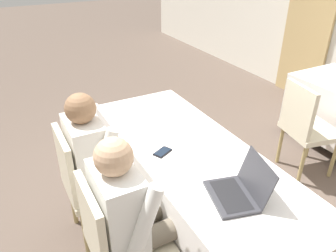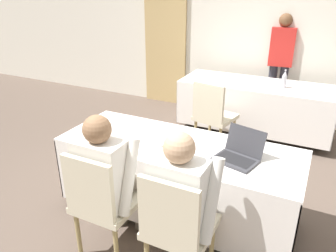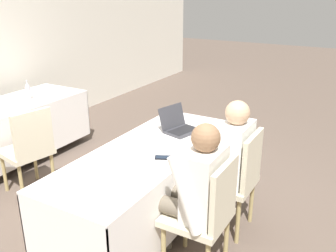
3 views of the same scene
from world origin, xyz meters
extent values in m
plane|color=brown|center=(0.00, 0.00, 0.00)|extent=(24.00, 24.00, 0.00)
cube|color=silver|center=(0.00, 2.85, 1.35)|extent=(12.00, 0.06, 2.70)
cube|color=tan|center=(-1.53, 2.79, 1.33)|extent=(0.76, 0.04, 2.65)
cube|color=white|center=(0.00, 0.00, 0.72)|extent=(2.06, 0.77, 0.02)
cube|color=white|center=(0.00, -0.38, 0.41)|extent=(2.06, 0.01, 0.60)
cube|color=white|center=(0.00, 0.38, 0.41)|extent=(2.06, 0.01, 0.60)
cube|color=white|center=(-1.02, 0.00, 0.41)|extent=(0.01, 0.77, 0.60)
cube|color=white|center=(1.02, 0.00, 0.41)|extent=(0.01, 0.77, 0.60)
cylinder|color=#333333|center=(0.00, 0.00, 0.06)|extent=(0.06, 0.06, 0.11)
cube|color=white|center=(0.20, 2.14, 0.72)|extent=(2.06, 0.77, 0.02)
cube|color=white|center=(0.20, 1.76, 0.41)|extent=(2.06, 0.01, 0.60)
cube|color=white|center=(0.20, 2.52, 0.41)|extent=(2.06, 0.01, 0.60)
cube|color=white|center=(-0.82, 2.14, 0.41)|extent=(0.01, 0.77, 0.60)
cube|color=white|center=(1.22, 2.14, 0.41)|extent=(0.01, 0.77, 0.60)
cylinder|color=#333333|center=(0.20, 2.14, 0.06)|extent=(0.06, 0.06, 0.11)
cube|color=#333338|center=(0.51, -0.07, 0.74)|extent=(0.36, 0.30, 0.02)
cube|color=black|center=(0.51, -0.07, 0.75)|extent=(0.31, 0.22, 0.00)
cube|color=#333338|center=(0.54, 0.07, 0.85)|extent=(0.32, 0.15, 0.21)
cube|color=black|center=(0.54, 0.07, 0.85)|extent=(0.29, 0.13, 0.18)
cube|color=black|center=(-0.08, -0.20, 0.73)|extent=(0.12, 0.15, 0.01)
cube|color=#192333|center=(-0.08, -0.20, 0.74)|extent=(0.11, 0.13, 0.00)
cube|color=white|center=(-0.70, 0.07, 0.73)|extent=(0.27, 0.34, 0.00)
cube|color=white|center=(-0.29, -0.20, 0.73)|extent=(0.30, 0.35, 0.00)
cube|color=white|center=(-0.31, 0.19, 0.73)|extent=(0.26, 0.33, 0.00)
cylinder|color=#B7B7C1|center=(0.55, 2.08, 0.81)|extent=(0.06, 0.06, 0.16)
cone|color=#B7B7C1|center=(0.55, 2.08, 0.92)|extent=(0.05, 0.05, 0.06)
cylinder|color=silver|center=(0.55, 2.08, 0.96)|extent=(0.02, 0.02, 0.01)
cylinder|color=tan|center=(-0.13, -0.44, 0.21)|extent=(0.04, 0.04, 0.42)
cylinder|color=tan|center=(-0.48, -0.44, 0.21)|extent=(0.04, 0.04, 0.42)
cylinder|color=tan|center=(-0.13, -0.79, 0.21)|extent=(0.04, 0.04, 0.42)
cylinder|color=tan|center=(-0.48, -0.79, 0.21)|extent=(0.04, 0.04, 0.42)
cube|color=beige|center=(-0.30, -0.61, 0.44)|extent=(0.44, 0.44, 0.05)
cube|color=beige|center=(-0.30, -0.81, 0.69)|extent=(0.40, 0.04, 0.45)
cylinder|color=tan|center=(0.48, -0.44, 0.21)|extent=(0.04, 0.04, 0.42)
cylinder|color=tan|center=(0.13, -0.44, 0.21)|extent=(0.04, 0.04, 0.42)
cube|color=beige|center=(0.30, -0.61, 0.44)|extent=(0.44, 0.44, 0.05)
cube|color=beige|center=(0.30, -0.81, 0.69)|extent=(0.40, 0.04, 0.45)
cylinder|color=tan|center=(0.08, 1.54, 0.21)|extent=(0.04, 0.04, 0.42)
cylinder|color=tan|center=(-0.26, 1.61, 0.21)|extent=(0.04, 0.04, 0.42)
cylinder|color=tan|center=(0.01, 1.20, 0.21)|extent=(0.04, 0.04, 0.42)
cylinder|color=tan|center=(-0.33, 1.27, 0.21)|extent=(0.04, 0.04, 0.42)
cube|color=beige|center=(-0.13, 1.40, 0.44)|extent=(0.52, 0.52, 0.05)
cube|color=beige|center=(-0.17, 1.21, 0.69)|extent=(0.40, 0.12, 0.45)
cylinder|color=#665B4C|center=(-0.21, -0.48, 0.53)|extent=(0.13, 0.42, 0.13)
cylinder|color=#665B4C|center=(-0.39, -0.48, 0.53)|extent=(0.13, 0.42, 0.13)
cylinder|color=#665B4C|center=(-0.21, -0.30, 0.23)|extent=(0.10, 0.10, 0.47)
cylinder|color=#665B4C|center=(-0.39, -0.30, 0.23)|extent=(0.10, 0.10, 0.47)
cube|color=silver|center=(-0.30, -0.66, 0.73)|extent=(0.36, 0.22, 0.52)
cylinder|color=silver|center=(-0.09, -0.62, 0.74)|extent=(0.08, 0.26, 0.54)
cylinder|color=silver|center=(-0.51, -0.62, 0.74)|extent=(0.08, 0.26, 0.54)
sphere|color=#8C6647|center=(-0.30, -0.66, 1.08)|extent=(0.20, 0.20, 0.20)
cylinder|color=#665B4C|center=(0.39, -0.48, 0.53)|extent=(0.13, 0.42, 0.13)
cylinder|color=#665B4C|center=(0.21, -0.48, 0.53)|extent=(0.13, 0.42, 0.13)
cylinder|color=#665B4C|center=(0.39, -0.30, 0.23)|extent=(0.10, 0.10, 0.47)
cylinder|color=#665B4C|center=(0.21, -0.30, 0.23)|extent=(0.10, 0.10, 0.47)
cube|color=white|center=(0.30, -0.66, 0.73)|extent=(0.36, 0.22, 0.52)
cylinder|color=white|center=(0.51, -0.62, 0.74)|extent=(0.08, 0.26, 0.54)
cylinder|color=white|center=(0.09, -0.62, 0.74)|extent=(0.08, 0.26, 0.54)
sphere|color=tan|center=(0.30, -0.66, 1.08)|extent=(0.20, 0.20, 0.20)
cylinder|color=#33333D|center=(0.29, 2.81, 0.42)|extent=(0.12, 0.12, 0.85)
cylinder|color=#33333D|center=(0.45, 2.83, 0.42)|extent=(0.12, 0.12, 0.85)
cube|color=red|center=(0.37, 2.82, 1.12)|extent=(0.36, 0.23, 0.55)
sphere|color=brown|center=(0.37, 2.82, 1.49)|extent=(0.19, 0.19, 0.19)
camera|label=1|loc=(1.59, -1.05, 1.99)|focal=35.00mm
camera|label=2|loc=(1.01, -2.25, 1.98)|focal=35.00mm
camera|label=3|loc=(-2.42, -1.59, 2.02)|focal=40.00mm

